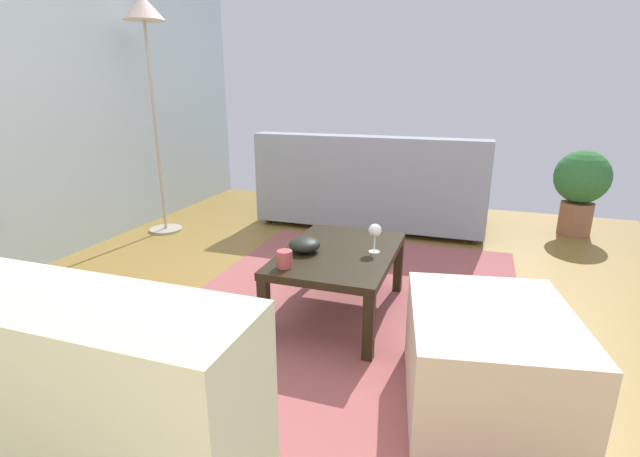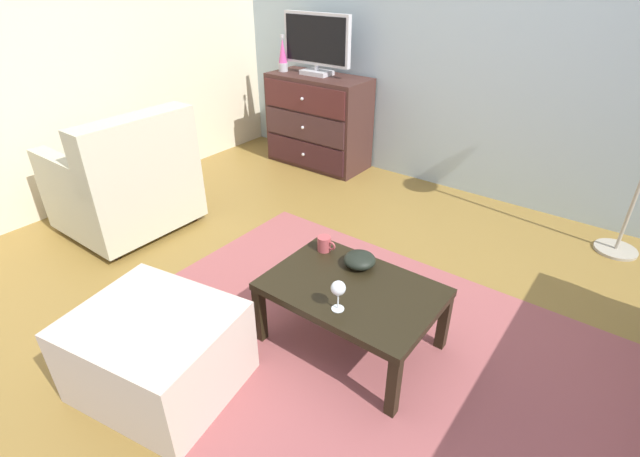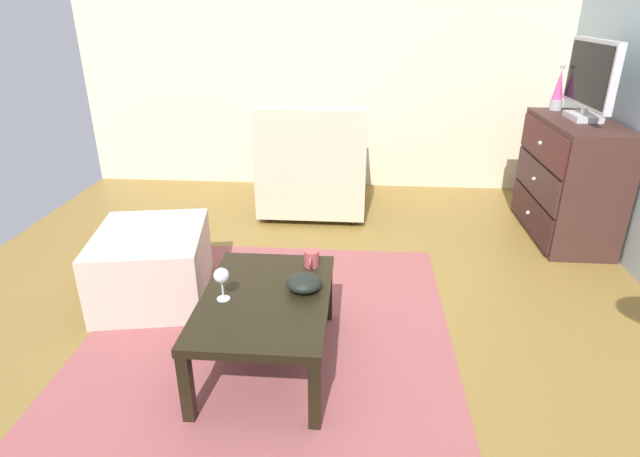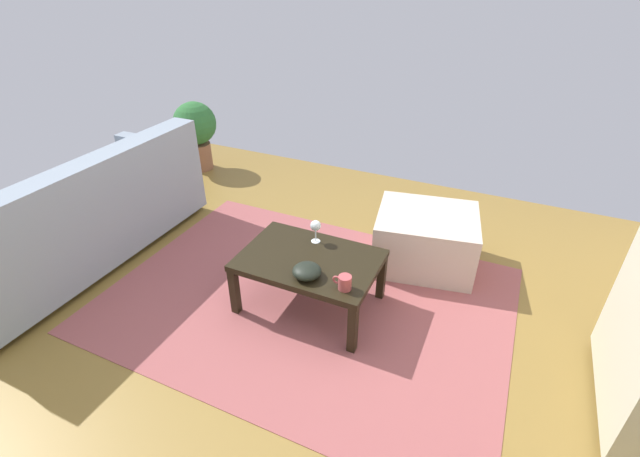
{
  "view_description": "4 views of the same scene",
  "coord_description": "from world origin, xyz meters",
  "px_view_note": "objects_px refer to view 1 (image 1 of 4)",
  "views": [
    {
      "loc": [
        -2.1,
        -0.83,
        1.23
      ],
      "look_at": [
        0.02,
        -0.11,
        0.53
      ],
      "focal_mm": 26.01,
      "sensor_mm": 36.0,
      "label": 1
    },
    {
      "loc": [
        1.14,
        -1.73,
        1.77
      ],
      "look_at": [
        -0.09,
        -0.1,
        0.59
      ],
      "focal_mm": 25.86,
      "sensor_mm": 36.0,
      "label": 2
    },
    {
      "loc": [
        2.16,
        0.24,
        1.6
      ],
      "look_at": [
        0.18,
        0.09,
        0.73
      ],
      "focal_mm": 28.75,
      "sensor_mm": 36.0,
      "label": 3
    },
    {
      "loc": [
        -0.83,
        1.83,
        1.96
      ],
      "look_at": [
        0.05,
        -0.1,
        0.65
      ],
      "focal_mm": 24.77,
      "sensor_mm": 36.0,
      "label": 4
    }
  ],
  "objects_px": {
    "couch_large": "(373,190)",
    "ottoman": "(488,360)",
    "potted_plant": "(581,184)",
    "wine_glass": "(375,231)",
    "standing_lamp": "(146,32)",
    "mug": "(285,259)",
    "coffee_table": "(339,259)",
    "bowl_decorative": "(304,245)"
  },
  "relations": [
    {
      "from": "mug",
      "to": "couch_large",
      "type": "bearing_deg",
      "value": 0.71
    },
    {
      "from": "coffee_table",
      "to": "bowl_decorative",
      "type": "bearing_deg",
      "value": 111.83
    },
    {
      "from": "coffee_table",
      "to": "standing_lamp",
      "type": "distance_m",
      "value": 2.5
    },
    {
      "from": "wine_glass",
      "to": "ottoman",
      "type": "bearing_deg",
      "value": -135.76
    },
    {
      "from": "coffee_table",
      "to": "mug",
      "type": "height_order",
      "value": "mug"
    },
    {
      "from": "bowl_decorative",
      "to": "ottoman",
      "type": "xyz_separation_m",
      "value": [
        -0.49,
        -0.95,
        -0.2
      ]
    },
    {
      "from": "bowl_decorative",
      "to": "couch_large",
      "type": "relative_size",
      "value": 0.09
    },
    {
      "from": "bowl_decorative",
      "to": "mug",
      "type": "bearing_deg",
      "value": 177.16
    },
    {
      "from": "couch_large",
      "to": "ottoman",
      "type": "bearing_deg",
      "value": -157.2
    },
    {
      "from": "wine_glass",
      "to": "ottoman",
      "type": "distance_m",
      "value": 0.89
    },
    {
      "from": "coffee_table",
      "to": "couch_large",
      "type": "bearing_deg",
      "value": 6.76
    },
    {
      "from": "mug",
      "to": "bowl_decorative",
      "type": "distance_m",
      "value": 0.24
    },
    {
      "from": "couch_large",
      "to": "wine_glass",
      "type": "bearing_deg",
      "value": -167.18
    },
    {
      "from": "wine_glass",
      "to": "potted_plant",
      "type": "xyz_separation_m",
      "value": [
        2.0,
        -1.32,
        -0.05
      ]
    },
    {
      "from": "ottoman",
      "to": "coffee_table",
      "type": "bearing_deg",
      "value": 53.95
    },
    {
      "from": "ottoman",
      "to": "potted_plant",
      "type": "relative_size",
      "value": 0.97
    },
    {
      "from": "standing_lamp",
      "to": "ottoman",
      "type": "bearing_deg",
      "value": -120.4
    },
    {
      "from": "coffee_table",
      "to": "wine_glass",
      "type": "distance_m",
      "value": 0.25
    },
    {
      "from": "wine_glass",
      "to": "bowl_decorative",
      "type": "distance_m",
      "value": 0.38
    },
    {
      "from": "mug",
      "to": "couch_large",
      "type": "distance_m",
      "value": 2.09
    },
    {
      "from": "couch_large",
      "to": "potted_plant",
      "type": "xyz_separation_m",
      "value": [
        0.26,
        -1.71,
        0.11
      ]
    },
    {
      "from": "bowl_decorative",
      "to": "couch_large",
      "type": "distance_m",
      "value": 1.85
    },
    {
      "from": "mug",
      "to": "bowl_decorative",
      "type": "xyz_separation_m",
      "value": [
        0.24,
        -0.01,
        -0.0
      ]
    },
    {
      "from": "bowl_decorative",
      "to": "ottoman",
      "type": "relative_size",
      "value": 0.24
    },
    {
      "from": "coffee_table",
      "to": "couch_large",
      "type": "distance_m",
      "value": 1.79
    },
    {
      "from": "coffee_table",
      "to": "couch_large",
      "type": "relative_size",
      "value": 0.43
    },
    {
      "from": "ottoman",
      "to": "potted_plant",
      "type": "distance_m",
      "value": 2.72
    },
    {
      "from": "wine_glass",
      "to": "mug",
      "type": "relative_size",
      "value": 1.38
    },
    {
      "from": "coffee_table",
      "to": "mug",
      "type": "bearing_deg",
      "value": 149.05
    },
    {
      "from": "ottoman",
      "to": "potted_plant",
      "type": "height_order",
      "value": "potted_plant"
    },
    {
      "from": "wine_glass",
      "to": "potted_plant",
      "type": "bearing_deg",
      "value": -33.35
    },
    {
      "from": "standing_lamp",
      "to": "wine_glass",
      "type": "bearing_deg",
      "value": -114.78
    },
    {
      "from": "mug",
      "to": "couch_large",
      "type": "xyz_separation_m",
      "value": [
        2.09,
        0.03,
        -0.09
      ]
    },
    {
      "from": "coffee_table",
      "to": "potted_plant",
      "type": "distance_m",
      "value": 2.54
    },
    {
      "from": "coffee_table",
      "to": "ottoman",
      "type": "relative_size",
      "value": 1.22
    },
    {
      "from": "coffee_table",
      "to": "ottoman",
      "type": "bearing_deg",
      "value": -126.05
    },
    {
      "from": "ottoman",
      "to": "potted_plant",
      "type": "xyz_separation_m",
      "value": [
        2.61,
        -0.73,
        0.23
      ]
    },
    {
      "from": "standing_lamp",
      "to": "potted_plant",
      "type": "distance_m",
      "value": 3.74
    },
    {
      "from": "wine_glass",
      "to": "potted_plant",
      "type": "height_order",
      "value": "potted_plant"
    },
    {
      "from": "coffee_table",
      "to": "wine_glass",
      "type": "height_order",
      "value": "wine_glass"
    },
    {
      "from": "mug",
      "to": "standing_lamp",
      "type": "distance_m",
      "value": 2.46
    },
    {
      "from": "coffee_table",
      "to": "mug",
      "type": "xyz_separation_m",
      "value": [
        -0.31,
        0.18,
        0.09
      ]
    }
  ]
}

